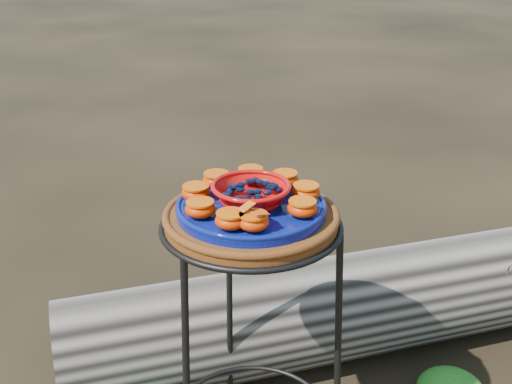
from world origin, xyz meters
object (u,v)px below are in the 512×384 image
object	(u,v)px
plant_stand	(252,355)
cobalt_plate	(251,208)
driftwood_log	(345,306)
terracotta_saucer	(251,219)
red_bowl	(251,194)

from	to	relation	value
plant_stand	cobalt_plate	xyz separation A→B (m)	(0.00, 0.00, 0.39)
driftwood_log	terracotta_saucer	bearing A→B (deg)	-138.81
plant_stand	driftwood_log	xyz separation A→B (m)	(0.42, 0.37, -0.18)
red_bowl	driftwood_log	size ratio (longest dim) A/B	0.09
terracotta_saucer	red_bowl	bearing A→B (deg)	0.00
red_bowl	driftwood_log	xyz separation A→B (m)	(0.42, 0.37, -0.61)
plant_stand	driftwood_log	bearing A→B (deg)	41.19
red_bowl	plant_stand	bearing A→B (deg)	0.00
terracotta_saucer	driftwood_log	size ratio (longest dim) A/B	0.21
driftwood_log	cobalt_plate	bearing A→B (deg)	-138.81
cobalt_plate	red_bowl	xyz separation A→B (m)	(0.00, 0.00, 0.03)
driftwood_log	plant_stand	bearing A→B (deg)	-138.81
plant_stand	terracotta_saucer	distance (m)	0.37
cobalt_plate	red_bowl	size ratio (longest dim) A/B	2.00
terracotta_saucer	plant_stand	bearing A→B (deg)	0.00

